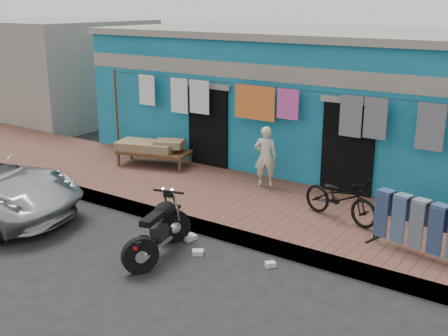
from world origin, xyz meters
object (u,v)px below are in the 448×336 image
seated_person (265,157)px  charpoy (154,153)px  motorcycle (158,228)px  bicycle (341,193)px  jeans_rack (429,229)px

seated_person → charpoy: seated_person is taller
charpoy → seated_person: bearing=3.1°
seated_person → motorcycle: seated_person is taller
motorcycle → charpoy: bearing=117.5°
bicycle → jeans_rack: bicycle is taller
motorcycle → jeans_rack: size_ratio=0.84×
charpoy → motorcycle: bearing=-47.3°
charpoy → jeans_rack: 6.95m
bicycle → charpoy: bicycle is taller
seated_person → bicycle: seated_person is taller
jeans_rack → motorcycle: bearing=-152.2°
bicycle → motorcycle: bearing=156.4°
seated_person → bicycle: (2.09, -0.86, -0.15)m
seated_person → motorcycle: (0.10, -3.50, -0.40)m
bicycle → motorcycle: (-1.99, -2.64, -0.25)m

